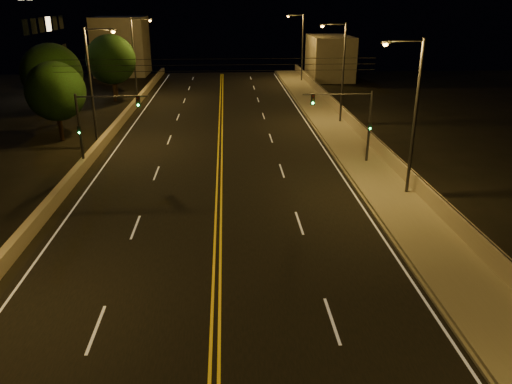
{
  "coord_description": "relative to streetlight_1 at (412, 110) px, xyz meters",
  "views": [
    {
      "loc": [
        0.59,
        -5.47,
        11.66
      ],
      "look_at": [
        2.0,
        18.0,
        2.5
      ],
      "focal_mm": 35.0,
      "sensor_mm": 36.0,
      "label": 1
    }
  ],
  "objects": [
    {
      "name": "road",
      "position": [
        -11.53,
        -3.15,
        -5.49
      ],
      "size": [
        18.0,
        120.0,
        0.02
      ],
      "primitive_type": "cube",
      "color": "black",
      "rests_on": "ground"
    },
    {
      "name": "sidewalk",
      "position": [
        -0.73,
        -3.15,
        -5.35
      ],
      "size": [
        3.6,
        120.0,
        0.3
      ],
      "primitive_type": "cube",
      "color": "slate",
      "rests_on": "ground"
    },
    {
      "name": "curb",
      "position": [
        -2.6,
        -3.15,
        -5.43
      ],
      "size": [
        0.14,
        120.0,
        0.15
      ],
      "primitive_type": "cube",
      "color": "slate",
      "rests_on": "ground"
    },
    {
      "name": "parapet_wall",
      "position": [
        0.92,
        -3.15,
        -4.7
      ],
      "size": [
        0.3,
        120.0,
        1.0
      ],
      "primitive_type": "cube",
      "color": "gray",
      "rests_on": "sidewalk"
    },
    {
      "name": "jersey_barrier",
      "position": [
        -21.33,
        -3.15,
        -5.08
      ],
      "size": [
        0.45,
        120.0,
        0.84
      ],
      "primitive_type": "cube",
      "color": "gray",
      "rests_on": "ground"
    },
    {
      "name": "distant_building_right",
      "position": [
        4.97,
        48.83,
        -2.31
      ],
      "size": [
        6.0,
        10.0,
        6.38
      ],
      "primitive_type": "cube",
      "color": "gray",
      "rests_on": "ground"
    },
    {
      "name": "distant_building_left",
      "position": [
        -27.53,
        55.47,
        -1.03
      ],
      "size": [
        8.0,
        8.0,
        8.94
      ],
      "primitive_type": "cube",
      "color": "gray",
      "rests_on": "ground"
    },
    {
      "name": "parapet_rail",
      "position": [
        0.92,
        -3.15,
        -4.17
      ],
      "size": [
        0.06,
        120.0,
        0.06
      ],
      "primitive_type": "cylinder",
      "rotation": [
        1.57,
        0.0,
        0.0
      ],
      "color": "black",
      "rests_on": "parapet_wall"
    },
    {
      "name": "lane_markings",
      "position": [
        -11.53,
        -3.22,
        -5.48
      ],
      "size": [
        17.32,
        116.0,
        0.0
      ],
      "color": "silver",
      "rests_on": "road"
    },
    {
      "name": "streetlight_1",
      "position": [
        0.0,
        0.0,
        0.0
      ],
      "size": [
        2.55,
        0.28,
        9.57
      ],
      "color": "#2D2D33",
      "rests_on": "ground"
    },
    {
      "name": "streetlight_2",
      "position": [
        0.0,
        19.29,
        0.0
      ],
      "size": [
        2.55,
        0.28,
        9.57
      ],
      "color": "#2D2D33",
      "rests_on": "ground"
    },
    {
      "name": "streetlight_3",
      "position": [
        0.0,
        45.7,
        0.0
      ],
      "size": [
        2.55,
        0.28,
        9.57
      ],
      "color": "#2D2D33",
      "rests_on": "ground"
    },
    {
      "name": "streetlight_5",
      "position": [
        -21.46,
        12.3,
        0.0
      ],
      "size": [
        2.55,
        0.28,
        9.57
      ],
      "color": "#2D2D33",
      "rests_on": "ground"
    },
    {
      "name": "streetlight_6",
      "position": [
        -21.46,
        32.85,
        0.0
      ],
      "size": [
        2.55,
        0.28,
        9.57
      ],
      "color": "#2D2D33",
      "rests_on": "ground"
    },
    {
      "name": "traffic_signal_right",
      "position": [
        -1.6,
        6.49,
        -1.97
      ],
      "size": [
        5.11,
        0.31,
        5.5
      ],
      "color": "#2D2D33",
      "rests_on": "ground"
    },
    {
      "name": "traffic_signal_left",
      "position": [
        -20.26,
        6.49,
        -1.97
      ],
      "size": [
        5.11,
        0.31,
        5.5
      ],
      "color": "#2D2D33",
      "rests_on": "ground"
    },
    {
      "name": "overhead_wires",
      "position": [
        -11.53,
        6.35,
        1.9
      ],
      "size": [
        22.0,
        0.03,
        0.83
      ],
      "color": "black"
    },
    {
      "name": "tree_0",
      "position": [
        -25.39,
        14.82,
        -1.23
      ],
      "size": [
        5.0,
        5.0,
        6.78
      ],
      "color": "black",
      "rests_on": "ground"
    },
    {
      "name": "tree_1",
      "position": [
        -27.59,
        21.11,
        -0.61
      ],
      "size": [
        5.73,
        5.73,
        7.77
      ],
      "color": "black",
      "rests_on": "ground"
    },
    {
      "name": "tree_2",
      "position": [
        -24.39,
        32.66,
        -0.59
      ],
      "size": [
        5.76,
        5.76,
        7.8
      ],
      "color": "black",
      "rests_on": "ground"
    },
    {
      "name": "tree_3",
      "position": [
        -25.01,
        36.79,
        -1.3
      ],
      "size": [
        4.92,
        4.92,
        6.67
      ],
      "color": "black",
      "rests_on": "ground"
    }
  ]
}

